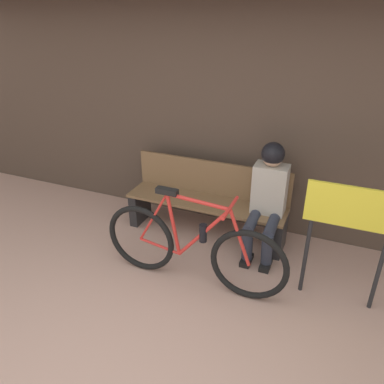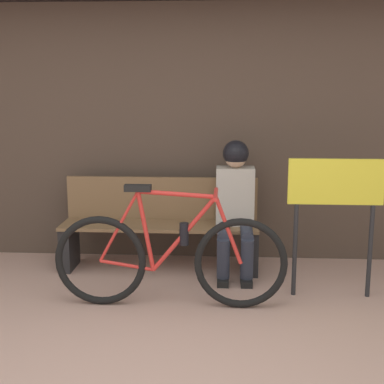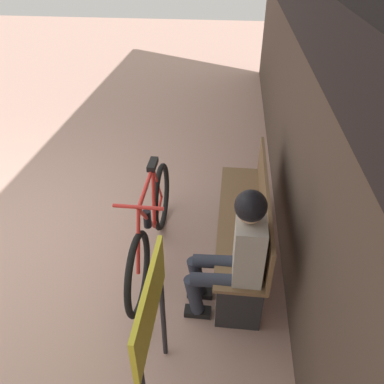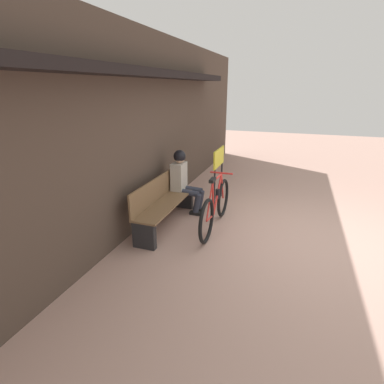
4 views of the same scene
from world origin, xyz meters
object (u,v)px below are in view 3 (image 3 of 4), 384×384
(bicycle, at_px, (151,228))
(person_seated, at_px, (237,248))
(signboard, at_px, (151,317))
(park_bench_near, at_px, (247,221))

(bicycle, distance_m, person_seated, 0.97)
(person_seated, height_order, signboard, person_seated)
(bicycle, distance_m, signboard, 1.38)
(bicycle, height_order, person_seated, person_seated)
(person_seated, relative_size, signboard, 1.08)
(person_seated, bearing_deg, bicycle, -123.07)
(park_bench_near, xyz_separation_m, person_seated, (0.68, -0.11, 0.29))
(signboard, bearing_deg, bicycle, -167.36)
(signboard, bearing_deg, person_seated, 147.58)
(park_bench_near, distance_m, signboard, 1.63)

